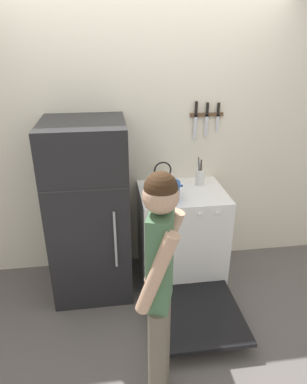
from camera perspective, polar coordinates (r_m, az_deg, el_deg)
ground_plane at (r=3.74m, az=-1.25°, el=-10.92°), size 14.00×14.00×0.00m
wall_back at (r=3.21m, az=-1.52°, el=8.32°), size 10.00×0.06×2.55m
refrigerator at (r=3.04m, az=-10.63°, el=-3.08°), size 0.67×0.71×1.57m
stove_range at (r=3.25m, az=4.73°, el=-7.56°), size 0.77×1.36×0.91m
dutch_oven_pot at (r=2.89m, az=2.11°, el=0.24°), size 0.28×0.24×0.18m
tea_kettle at (r=3.12m, az=1.56°, el=2.03°), size 0.26×0.21×0.25m
utensil_jar at (r=3.20m, az=7.77°, el=2.53°), size 0.08×0.08×0.28m
person at (r=1.99m, az=1.07°, el=-15.16°), size 0.32×0.37×1.57m
wall_knife_strip at (r=3.22m, az=8.79°, el=12.64°), size 0.31×0.03×0.34m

